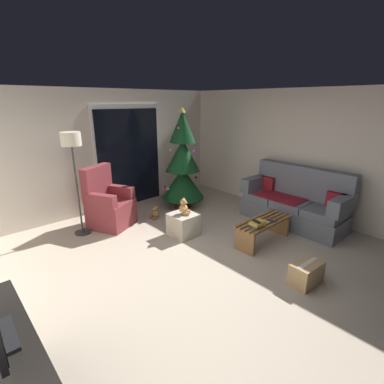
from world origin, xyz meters
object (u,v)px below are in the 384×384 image
object	(u,v)px
remote_graphite	(271,220)
armchair	(109,205)
book_stack	(257,224)
couch	(295,203)
teddy_bear_chestnut_by_tree	(155,213)
cardboard_box_taped_mid_floor	(306,273)
cell_phone	(257,222)
christmas_tree	(183,165)
remote_white	(264,221)
ottoman	(184,224)
coffee_table	(263,228)
floor_lamp	(72,149)
teddy_bear_honey	(184,207)

from	to	relation	value
remote_graphite	armchair	distance (m)	2.94
remote_graphite	book_stack	xyz separation A→B (m)	(-0.37, 0.02, 0.04)
couch	book_stack	xyz separation A→B (m)	(-1.43, -0.15, 0.05)
book_stack	teddy_bear_chestnut_by_tree	bearing A→B (deg)	101.29
remote_graphite	armchair	size ratio (longest dim) A/B	0.14
cardboard_box_taped_mid_floor	cell_phone	bearing A→B (deg)	78.07
christmas_tree	remote_white	bearing A→B (deg)	-94.55
book_stack	christmas_tree	distance (m)	2.35
ottoman	remote_white	bearing A→B (deg)	-56.99
cell_phone	couch	bearing A→B (deg)	20.27
coffee_table	cell_phone	world-z (taller)	cell_phone
coffee_table	cardboard_box_taped_mid_floor	bearing A→B (deg)	-117.59
remote_graphite	armchair	bearing A→B (deg)	112.82
cell_phone	floor_lamp	size ratio (longest dim) A/B	0.08
remote_white	cell_phone	size ratio (longest dim) A/B	1.08
christmas_tree	teddy_bear_honey	size ratio (longest dim) A/B	7.54
christmas_tree	teddy_bear_chestnut_by_tree	xyz separation A→B (m)	(-0.85, -0.14, -0.83)
cardboard_box_taped_mid_floor	armchair	bearing A→B (deg)	106.96
remote_graphite	cardboard_box_taped_mid_floor	bearing A→B (deg)	-133.42
christmas_tree	floor_lamp	bearing A→B (deg)	174.97
christmas_tree	armchair	bearing A→B (deg)	174.03
couch	remote_white	distance (m)	1.18
floor_lamp	remote_white	bearing A→B (deg)	-49.93
teddy_bear_honey	floor_lamp	bearing A→B (deg)	135.32
cell_phone	ottoman	world-z (taller)	cell_phone
remote_graphite	teddy_bear_honey	distance (m)	1.47
armchair	christmas_tree	bearing A→B (deg)	-5.97
ottoman	armchair	bearing A→B (deg)	121.32
book_stack	christmas_tree	world-z (taller)	christmas_tree
cell_phone	cardboard_box_taped_mid_floor	world-z (taller)	cell_phone
remote_graphite	christmas_tree	distance (m)	2.34
couch	ottoman	size ratio (longest dim) A/B	4.43
remote_graphite	teddy_bear_honey	bearing A→B (deg)	115.01
teddy_bear_chestnut_by_tree	cardboard_box_taped_mid_floor	bearing A→B (deg)	-86.23
remote_graphite	cardboard_box_taped_mid_floor	world-z (taller)	remote_graphite
christmas_tree	armchair	distance (m)	1.78
coffee_table	christmas_tree	world-z (taller)	christmas_tree
coffee_table	ottoman	distance (m)	1.36
cell_phone	floor_lamp	bearing A→B (deg)	139.58
remote_white	cardboard_box_taped_mid_floor	bearing A→B (deg)	47.31
christmas_tree	floor_lamp	xyz separation A→B (m)	(-2.21, 0.19, 0.56)
coffee_table	remote_white	world-z (taller)	remote_white
couch	cardboard_box_taped_mid_floor	xyz separation A→B (m)	(-1.65, -1.09, -0.25)
coffee_table	floor_lamp	size ratio (longest dim) A/B	0.62
couch	armchair	xyz separation A→B (m)	(-2.68, 2.28, 0.00)
floor_lamp	ottoman	bearing A→B (deg)	-44.63
teddy_bear_honey	cardboard_box_taped_mid_floor	distance (m)	2.16
coffee_table	teddy_bear_chestnut_by_tree	bearing A→B (deg)	109.85
book_stack	remote_graphite	bearing A→B (deg)	-2.87
cell_phone	teddy_bear_honey	xyz separation A→B (m)	(-0.46, 1.18, 0.02)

